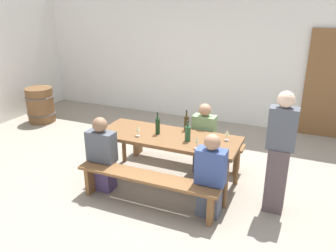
{
  "coord_description": "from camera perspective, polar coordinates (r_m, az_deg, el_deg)",
  "views": [
    {
      "loc": [
        1.79,
        -4.15,
        2.59
      ],
      "look_at": [
        0.0,
        0.0,
        0.9
      ],
      "focal_mm": 36.18,
      "sensor_mm": 36.0,
      "label": 1
    }
  ],
  "objects": [
    {
      "name": "ground_plane",
      "position": [
        5.21,
        0.0,
        -9.31
      ],
      "size": [
        24.0,
        24.0,
        0.0
      ],
      "primitive_type": "plane",
      "color": "gray"
    },
    {
      "name": "back_wall",
      "position": [
        7.5,
        9.55,
        12.67
      ],
      "size": [
        14.0,
        0.2,
        3.2
      ],
      "primitive_type": "cube",
      "color": "silver",
      "rests_on": "ground"
    },
    {
      "name": "wooden_door",
      "position": [
        7.25,
        25.56,
        6.25
      ],
      "size": [
        0.9,
        0.06,
        2.1
      ],
      "primitive_type": "cube",
      "color": "brown",
      "rests_on": "ground"
    },
    {
      "name": "tasting_table",
      "position": [
        4.91,
        0.0,
        -2.5
      ],
      "size": [
        2.07,
        0.79,
        0.75
      ],
      "color": "brown",
      "rests_on": "ground"
    },
    {
      "name": "bench_near",
      "position": [
        4.49,
        -3.56,
        -9.42
      ],
      "size": [
        1.97,
        0.3,
        0.45
      ],
      "color": "brown",
      "rests_on": "ground"
    },
    {
      "name": "bench_far",
      "position": [
        5.63,
        2.81,
        -2.91
      ],
      "size": [
        1.97,
        0.3,
        0.45
      ],
      "color": "brown",
      "rests_on": "ground"
    },
    {
      "name": "wine_bottle_0",
      "position": [
        4.91,
        -1.76,
        0.02
      ],
      "size": [
        0.07,
        0.07,
        0.33
      ],
      "color": "#143319",
      "rests_on": "tasting_table"
    },
    {
      "name": "wine_bottle_1",
      "position": [
        5.07,
        3.11,
        0.58
      ],
      "size": [
        0.07,
        0.07,
        0.31
      ],
      "color": "#332814",
      "rests_on": "tasting_table"
    },
    {
      "name": "wine_bottle_2",
      "position": [
        4.67,
        3.34,
        -1.25
      ],
      "size": [
        0.08,
        0.08,
        0.3
      ],
      "color": "#234C2D",
      "rests_on": "tasting_table"
    },
    {
      "name": "wine_glass_0",
      "position": [
        4.44,
        4.9,
        -2.38
      ],
      "size": [
        0.06,
        0.06,
        0.17
      ],
      "color": "silver",
      "rests_on": "tasting_table"
    },
    {
      "name": "wine_glass_1",
      "position": [
        4.76,
        9.93,
        -1.2
      ],
      "size": [
        0.07,
        0.07,
        0.15
      ],
      "color": "silver",
      "rests_on": "tasting_table"
    },
    {
      "name": "wine_glass_2",
      "position": [
        4.85,
        -5.1,
        -0.47
      ],
      "size": [
        0.07,
        0.07,
        0.16
      ],
      "color": "silver",
      "rests_on": "tasting_table"
    },
    {
      "name": "seated_guest_near_0",
      "position": [
        4.89,
        -11.04,
        -5.0
      ],
      "size": [
        0.41,
        0.24,
        1.1
      ],
      "rotation": [
        0.0,
        0.0,
        1.57
      ],
      "color": "#4A3A67",
      "rests_on": "ground"
    },
    {
      "name": "seated_guest_near_1",
      "position": [
        4.27,
        7.17,
        -8.62
      ],
      "size": [
        0.37,
        0.24,
        1.1
      ],
      "rotation": [
        0.0,
        0.0,
        1.57
      ],
      "color": "#4A5265",
      "rests_on": "ground"
    },
    {
      "name": "seated_guest_far_0",
      "position": [
        5.32,
        6.05,
        -2.36
      ],
      "size": [
        0.35,
        0.24,
        1.12
      ],
      "rotation": [
        0.0,
        0.0,
        -1.57
      ],
      "color": "#45494C",
      "rests_on": "ground"
    },
    {
      "name": "standing_host",
      "position": [
        4.43,
        18.23,
        -4.64
      ],
      "size": [
        0.34,
        0.24,
        1.6
      ],
      "rotation": [
        0.0,
        0.0,
        3.14
      ],
      "color": "#56474A",
      "rests_on": "ground"
    },
    {
      "name": "wine_barrel",
      "position": [
        8.08,
        -20.68,
        3.36
      ],
      "size": [
        0.62,
        0.62,
        0.77
      ],
      "color": "brown",
      "rests_on": "ground"
    }
  ]
}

